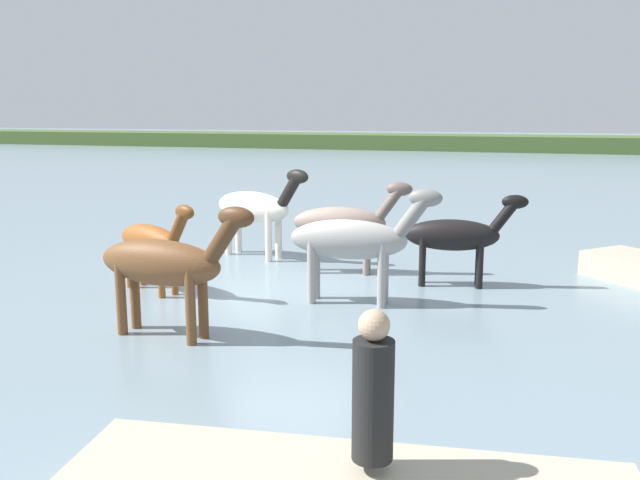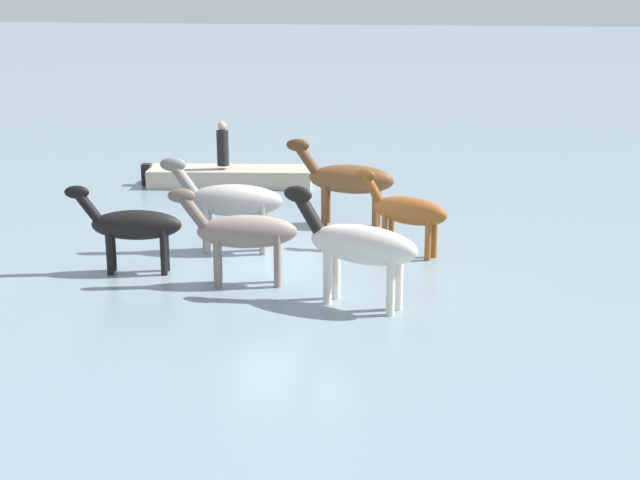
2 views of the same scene
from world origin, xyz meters
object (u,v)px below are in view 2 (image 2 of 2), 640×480
object	(u,v)px
horse_pinto_flank	(347,179)
horse_rear_stallion	(406,211)
horse_lead	(242,232)
horse_mid_herd	(132,225)
horse_gray_outer	(230,201)
boat_skiff_near	(230,179)
person_boatman_standing	(223,145)
horse_dark_mare	(358,245)

from	to	relation	value
horse_pinto_flank	horse_rear_stallion	bearing A→B (deg)	130.29
horse_lead	horse_mid_herd	xyz separation A→B (m)	(2.25, -0.41, -0.06)
horse_lead	horse_gray_outer	world-z (taller)	horse_gray_outer
horse_lead	horse_mid_herd	size ratio (longest dim) A/B	1.07
horse_mid_herd	boat_skiff_near	xyz separation A→B (m)	(0.01, -7.91, -0.78)
horse_mid_herd	person_boatman_standing	xyz separation A→B (m)	(0.13, -7.75, 0.18)
horse_mid_herd	horse_lead	bearing A→B (deg)	162.12
horse_pinto_flank	person_boatman_standing	xyz separation A→B (m)	(3.79, -3.62, 0.05)
boat_skiff_near	horse_rear_stallion	bearing A→B (deg)	-55.42
horse_mid_herd	person_boatman_standing	size ratio (longest dim) A/B	1.87
horse_lead	horse_pinto_flank	size ratio (longest dim) A/B	0.94
horse_lead	person_boatman_standing	bearing A→B (deg)	-82.64
horse_dark_mare	person_boatman_standing	bearing A→B (deg)	-42.23
horse_mid_herd	horse_dark_mare	xyz separation A→B (m)	(-4.47, 1.27, 0.16)
horse_lead	boat_skiff_near	distance (m)	8.66
horse_gray_outer	boat_skiff_near	distance (m)	6.48
horse_rear_stallion	horse_lead	distance (m)	3.75
horse_mid_herd	boat_skiff_near	distance (m)	7.95
horse_pinto_flank	horse_dark_mare	size ratio (longest dim) A/B	0.99
horse_lead	horse_pinto_flank	world-z (taller)	horse_pinto_flank
horse_rear_stallion	boat_skiff_near	distance (m)	7.86
boat_skiff_near	horse_mid_herd	bearing A→B (deg)	-96.32
person_boatman_standing	horse_gray_outer	bearing A→B (deg)	105.26
horse_rear_stallion	horse_mid_herd	size ratio (longest dim) A/B	0.93
horse_lead	horse_dark_mare	size ratio (longest dim) A/B	0.93
horse_rear_stallion	horse_lead	size ratio (longest dim) A/B	0.87
horse_lead	boat_skiff_near	size ratio (longest dim) A/B	0.51
horse_lead	horse_dark_mare	bearing A→B (deg)	150.11
horse_rear_stallion	horse_gray_outer	bearing A→B (deg)	31.29
boat_skiff_near	person_boatman_standing	xyz separation A→B (m)	(0.13, 0.16, 0.96)
horse_gray_outer	horse_mid_herd	size ratio (longest dim) A/B	1.14
horse_rear_stallion	horse_mid_herd	xyz separation A→B (m)	(5.12, 2.00, 0.02)
horse_pinto_flank	boat_skiff_near	xyz separation A→B (m)	(3.67, -3.78, -0.91)
horse_rear_stallion	person_boatman_standing	xyz separation A→B (m)	(5.25, -5.75, 0.21)
person_boatman_standing	horse_pinto_flank	bearing A→B (deg)	136.33
boat_skiff_near	horse_gray_outer	bearing A→B (deg)	-82.56
horse_rear_stallion	horse_pinto_flank	xyz separation A→B (m)	(1.46, -2.13, 0.16)
horse_dark_mare	boat_skiff_near	xyz separation A→B (m)	(4.48, -9.17, -0.94)
horse_rear_stallion	boat_skiff_near	bearing A→B (deg)	-22.83
horse_pinto_flank	boat_skiff_near	world-z (taller)	horse_pinto_flank
horse_pinto_flank	horse_lead	bearing A→B (deg)	78.62
horse_mid_herd	horse_dark_mare	size ratio (longest dim) A/B	0.87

